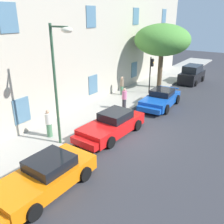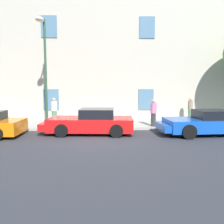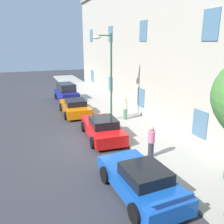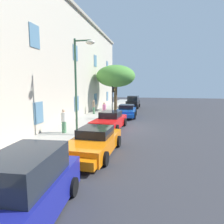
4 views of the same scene
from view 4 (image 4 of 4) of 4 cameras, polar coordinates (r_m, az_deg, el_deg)
ground_plane at (r=16.06m, az=3.37°, el=-4.78°), size 80.00×80.00×0.00m
sidewalk at (r=16.99m, az=-9.21°, el=-3.92°), size 60.00×3.46×0.14m
building_facade at (r=18.27m, az=-19.82°, el=14.17°), size 42.90×3.78×11.28m
sportscar_red_lead at (r=10.07m, az=-5.67°, el=-9.10°), size 4.88×2.32×1.30m
sportscar_yellow_flank at (r=15.62m, az=-0.88°, el=-2.85°), size 5.05×2.33×1.38m
sportscar_white_middle at (r=21.56m, az=4.15°, el=0.12°), size 4.75×2.33×1.33m
hatchback_parked at (r=30.34m, az=6.18°, el=2.75°), size 3.97×2.00×1.87m
hatchback_distant at (r=5.94m, az=-23.64°, el=-19.76°), size 4.00×2.14×1.81m
tree_near_kerb at (r=26.46m, az=1.07°, el=10.33°), size 5.16×5.16×5.98m
traffic_light at (r=24.16m, az=0.26°, el=5.16°), size 0.22×0.36×3.25m
street_lamp at (r=13.26m, az=-8.96°, el=11.85°), size 0.44×1.42×6.34m
pedestrian_admiring at (r=14.25m, az=-13.83°, el=-2.55°), size 0.53×0.53×1.68m
pedestrian_strolling at (r=23.05m, az=-5.31°, el=1.56°), size 0.40×0.40×1.65m
pedestrian_bystander at (r=19.62m, az=-2.25°, el=0.47°), size 0.51×0.51×1.66m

